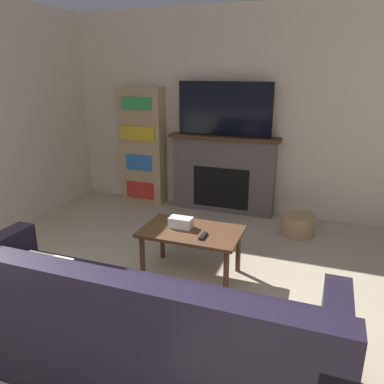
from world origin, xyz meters
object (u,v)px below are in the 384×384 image
tv (224,109)px  bookshelf (143,147)px  couch (129,331)px  fireplace (223,174)px  coffee_table (191,236)px  storage_basket (298,224)px

tv → bookshelf: size_ratio=0.75×
tv → bookshelf: 1.35m
couch → bookshelf: bearing=115.6°
fireplace → bookshelf: bookshelf is taller
coffee_table → bookshelf: (-1.43, 1.79, 0.43)m
fireplace → storage_basket: (1.08, -0.48, -0.41)m
bookshelf → coffee_table: bearing=-51.5°
couch → tv: bearing=94.7°
tv → couch: size_ratio=0.49×
tv → bookshelf: bearing=-179.9°
coffee_table → storage_basket: bearing=56.6°
fireplace → bookshelf: size_ratio=0.90×
fireplace → bookshelf: bearing=-178.9°
tv → storage_basket: tv is taller
tv → bookshelf: tv is taller
tv → couch: (0.25, -3.07, -1.11)m
bookshelf → storage_basket: size_ratio=4.30×
tv → storage_basket: size_ratio=3.24×
tv → couch: 3.28m
tv → storage_basket: bearing=-22.9°
bookshelf → storage_basket: (2.31, -0.46, -0.71)m
fireplace → couch: fireplace is taller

